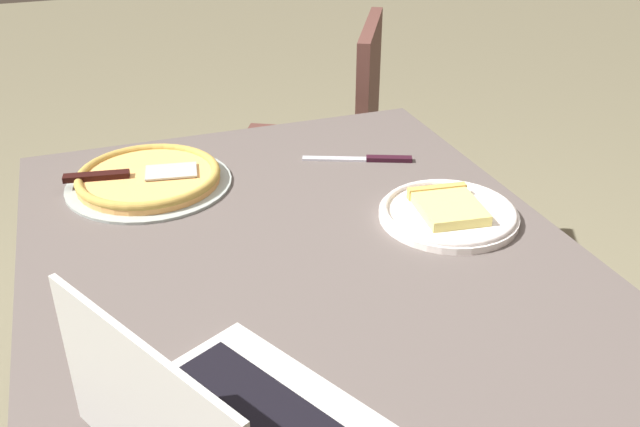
{
  "coord_description": "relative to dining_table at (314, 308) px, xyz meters",
  "views": [
    {
      "loc": [
        -0.93,
        0.32,
        1.39
      ],
      "look_at": [
        0.08,
        -0.04,
        0.8
      ],
      "focal_mm": 39.16,
      "sensor_mm": 36.0,
      "label": 1
    }
  ],
  "objects": [
    {
      "name": "pizza_tray",
      "position": [
        0.42,
        0.22,
        0.1
      ],
      "size": [
        0.34,
        0.34,
        0.03
      ],
      "color": "#9EA9A3",
      "rests_on": "dining_table"
    },
    {
      "name": "table_knife",
      "position": [
        0.37,
        -0.26,
        0.08
      ],
      "size": [
        0.11,
        0.23,
        0.01
      ],
      "color": "silver",
      "rests_on": "dining_table"
    },
    {
      "name": "dining_table",
      "position": [
        0.0,
        0.0,
        0.0
      ],
      "size": [
        1.3,
        0.95,
        0.73
      ],
      "color": "#584F4B",
      "rests_on": "ground_plane"
    },
    {
      "name": "pizza_plate",
      "position": [
        0.08,
        -0.3,
        0.09
      ],
      "size": [
        0.27,
        0.27,
        0.04
      ],
      "color": "white",
      "rests_on": "dining_table"
    },
    {
      "name": "chair_far",
      "position": [
        0.99,
        -0.39,
        -0.14
      ],
      "size": [
        0.61,
        0.61,
        0.89
      ],
      "color": "brown",
      "rests_on": "ground_plane"
    },
    {
      "name": "laptop",
      "position": [
        -0.34,
        0.23,
        0.13
      ],
      "size": [
        0.4,
        0.37,
        0.23
      ],
      "color": "beige",
      "rests_on": "dining_table"
    }
  ]
}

